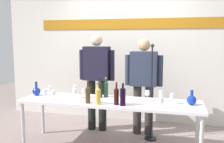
{
  "coord_description": "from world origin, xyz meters",
  "views": [
    {
      "loc": [
        0.91,
        -3.45,
        1.62
      ],
      "look_at": [
        0.0,
        0.15,
        1.14
      ],
      "focal_mm": 39.88,
      "sensor_mm": 36.0,
      "label": 1
    }
  ],
  "objects": [
    {
      "name": "wine_bottle_4",
      "position": [
        0.25,
        -0.23,
        0.87
      ],
      "size": [
        0.07,
        0.07,
        0.32
      ],
      "color": "black",
      "rests_on": "display_table"
    },
    {
      "name": "wine_glass_left_4",
      "position": [
        -0.99,
        -0.1,
        0.82
      ],
      "size": [
        0.07,
        0.07,
        0.14
      ],
      "color": "white",
      "rests_on": "display_table"
    },
    {
      "name": "microphone_stand",
      "position": [
        0.57,
        0.48,
        0.52
      ],
      "size": [
        0.2,
        0.2,
        1.55
      ],
      "color": "black",
      "rests_on": "ground"
    },
    {
      "name": "back_wall",
      "position": [
        0.0,
        1.45,
        1.5
      ],
      "size": [
        5.18,
        0.11,
        3.0
      ],
      "color": "silver",
      "rests_on": "ground"
    },
    {
      "name": "wine_bottle_2",
      "position": [
        -0.2,
        0.16,
        0.86
      ],
      "size": [
        0.07,
        0.07,
        0.3
      ],
      "color": "black",
      "rests_on": "display_table"
    },
    {
      "name": "wine_bottle_3",
      "position": [
        -0.11,
        0.2,
        0.86
      ],
      "size": [
        0.07,
        0.07,
        0.31
      ],
      "color": "#1F4027",
      "rests_on": "display_table"
    },
    {
      "name": "decanter_blue_right",
      "position": [
        1.15,
        0.04,
        0.8
      ],
      "size": [
        0.13,
        0.13,
        0.21
      ],
      "color": "#1130A2",
      "rests_on": "display_table"
    },
    {
      "name": "wine_bottle_5",
      "position": [
        0.15,
        -0.2,
        0.86
      ],
      "size": [
        0.07,
        0.07,
        0.31
      ],
      "color": "black",
      "rests_on": "display_table"
    },
    {
      "name": "wine_glass_right_0",
      "position": [
        0.73,
        0.16,
        0.84
      ],
      "size": [
        0.06,
        0.06,
        0.15
      ],
      "color": "white",
      "rests_on": "display_table"
    },
    {
      "name": "wine_glass_right_2",
      "position": [
        0.76,
        -0.24,
        0.83
      ],
      "size": [
        0.06,
        0.06,
        0.14
      ],
      "color": "white",
      "rests_on": "display_table"
    },
    {
      "name": "display_table",
      "position": [
        0.0,
        0.0,
        0.68
      ],
      "size": [
        2.65,
        0.68,
        0.73
      ],
      "color": "white",
      "rests_on": "ground"
    },
    {
      "name": "decanter_blue_left",
      "position": [
        -1.22,
        0.04,
        0.8
      ],
      "size": [
        0.13,
        0.13,
        0.22
      ],
      "color": "navy",
      "rests_on": "display_table"
    },
    {
      "name": "wine_glass_right_1",
      "position": [
        0.54,
        0.12,
        0.84
      ],
      "size": [
        0.07,
        0.07,
        0.15
      ],
      "color": "white",
      "rests_on": "display_table"
    },
    {
      "name": "wine_bottle_0",
      "position": [
        -0.26,
        -0.22,
        0.86
      ],
      "size": [
        0.07,
        0.07,
        0.32
      ],
      "color": "#43301A",
      "rests_on": "display_table"
    },
    {
      "name": "wine_glass_left_0",
      "position": [
        -0.55,
        -0.0,
        0.84
      ],
      "size": [
        0.06,
        0.06,
        0.15
      ],
      "color": "white",
      "rests_on": "display_table"
    },
    {
      "name": "presenter_left",
      "position": [
        -0.41,
        0.69,
        0.99
      ],
      "size": [
        0.64,
        0.22,
        1.71
      ],
      "color": "black",
      "rests_on": "ground"
    },
    {
      "name": "wine_glass_left_1",
      "position": [
        -1.04,
        0.14,
        0.84
      ],
      "size": [
        0.06,
        0.06,
        0.15
      ],
      "color": "white",
      "rests_on": "display_table"
    },
    {
      "name": "wine_glass_left_5",
      "position": [
        -0.43,
        0.08,
        0.83
      ],
      "size": [
        0.07,
        0.07,
        0.14
      ],
      "color": "white",
      "rests_on": "display_table"
    },
    {
      "name": "wine_glass_left_3",
      "position": [
        -0.66,
        0.28,
        0.83
      ],
      "size": [
        0.06,
        0.06,
        0.15
      ],
      "color": "white",
      "rests_on": "display_table"
    },
    {
      "name": "wine_glass_right_3",
      "position": [
        0.89,
        0.02,
        0.83
      ],
      "size": [
        0.07,
        0.07,
        0.14
      ],
      "color": "white",
      "rests_on": "display_table"
    },
    {
      "name": "wine_bottle_1",
      "position": [
        -0.1,
        -0.25,
        0.85
      ],
      "size": [
        0.08,
        0.08,
        0.3
      ],
      "color": "gold",
      "rests_on": "display_table"
    },
    {
      "name": "wine_glass_left_2",
      "position": [
        -0.8,
        -0.18,
        0.84
      ],
      "size": [
        0.07,
        0.07,
        0.15
      ],
      "color": "white",
      "rests_on": "display_table"
    },
    {
      "name": "presenter_right",
      "position": [
        0.41,
        0.69,
        0.94
      ],
      "size": [
        0.64,
        0.22,
        1.63
      ],
      "color": "#302D2B",
      "rests_on": "ground"
    }
  ]
}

